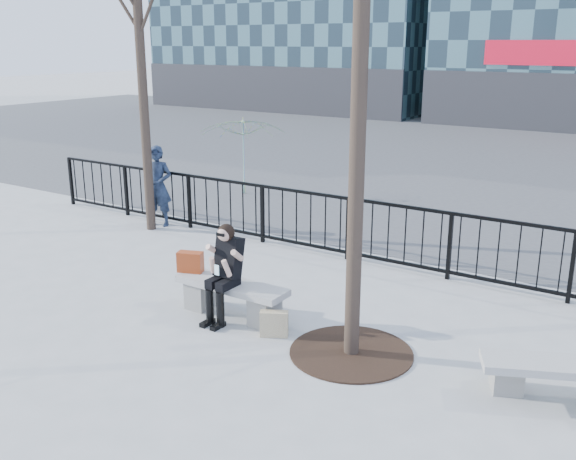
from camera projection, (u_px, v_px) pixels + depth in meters
The scene contains 11 objects.
ground at pixel (232, 316), 8.85m from camera, with size 120.00×120.00×0.00m, color #9D9D98.
street_surface at pixel (515, 157), 20.91m from camera, with size 60.00×23.00×0.01m, color #474747.
railing at pixel (338, 227), 11.11m from camera, with size 14.00×0.06×1.10m.
tree_grate at pixel (351, 352), 7.77m from camera, with size 1.50×1.50×0.02m, color black.
bench_main at pixel (232, 295), 8.76m from camera, with size 1.65×0.46×0.49m.
bench_second at pixel (560, 378), 6.62m from camera, with size 1.60×0.45×0.48m.
seated_woman at pixel (224, 273), 8.53m from camera, with size 0.50×0.64×1.34m.
handbag at pixel (190, 262), 9.08m from camera, with size 0.36×0.17×0.29m, color #A63914.
shopping_bag at pixel (274, 324), 8.19m from camera, with size 0.36×0.13×0.34m, color beige.
standing_man at pixel (158, 186), 12.99m from camera, with size 0.60×0.39×1.64m, color black.
vendor_umbrella at pixel (243, 156), 15.64m from camera, with size 2.07×2.11×1.90m, color #D9EC34.
Camera 1 is at (5.09, -6.42, 3.63)m, focal length 40.00 mm.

